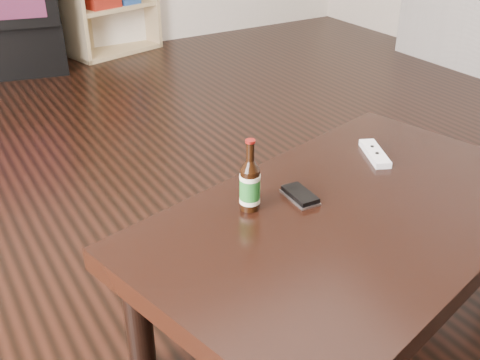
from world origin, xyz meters
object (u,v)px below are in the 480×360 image
coffee_table (352,227)px  phone (300,196)px  beer_bottle (250,185)px  remote (375,153)px

coffee_table → phone: 0.16m
beer_bottle → phone: size_ratio=1.67×
coffee_table → remote: size_ratio=7.48×
coffee_table → phone: size_ratio=11.29×
beer_bottle → phone: (0.14, -0.03, -0.06)m
coffee_table → beer_bottle: bearing=148.1°
beer_bottle → phone: bearing=-11.4°
beer_bottle → remote: beer_bottle is taller
phone → coffee_table: bearing=-48.3°
coffee_table → remote: 0.34m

